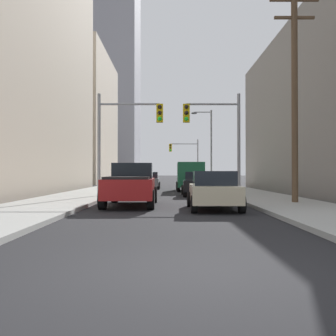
{
  "coord_description": "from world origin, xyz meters",
  "views": [
    {
      "loc": [
        -0.05,
        -5.52,
        1.46
      ],
      "look_at": [
        0.0,
        32.42,
        1.93
      ],
      "focal_mm": 41.07,
      "sensor_mm": 36.0,
      "label": 1
    }
  ],
  "objects": [
    {
      "name": "ground_plane",
      "position": [
        0.0,
        0.0,
        0.0
      ],
      "size": [
        400.0,
        400.0,
        0.0
      ],
      "primitive_type": "plane",
      "color": "black"
    },
    {
      "name": "sedan_beige",
      "position": [
        1.75,
        9.64,
        0.77
      ],
      "size": [
        1.95,
        4.25,
        1.52
      ],
      "color": "#C6B793",
      "rests_on": "ground"
    },
    {
      "name": "utility_pole_right",
      "position": [
        5.62,
        11.61,
        5.19
      ],
      "size": [
        2.2,
        0.28,
        9.82
      ],
      "color": "brown",
      "rests_on": "ground"
    },
    {
      "name": "pickup_truck_red",
      "position": [
        -1.69,
        11.56,
        0.93
      ],
      "size": [
        2.2,
        5.44,
        1.9
      ],
      "color": "maroon",
      "rests_on": "ground"
    },
    {
      "name": "traffic_signal_near_right",
      "position": [
        2.63,
        16.44,
        4.02
      ],
      "size": [
        3.29,
        0.44,
        6.0
      ],
      "color": "gray",
      "rests_on": "ground"
    },
    {
      "name": "street_lamp_right",
      "position": [
        3.81,
        31.34,
        4.5
      ],
      "size": [
        2.01,
        0.32,
        7.5
      ],
      "color": "gray",
      "rests_on": "ground"
    },
    {
      "name": "traffic_signal_far_right",
      "position": [
        2.3,
        46.76,
        4.05
      ],
      "size": [
        4.01,
        0.44,
        6.0
      ],
      "color": "gray",
      "rests_on": "ground"
    },
    {
      "name": "building_left_mid_office",
      "position": [
        -19.76,
        48.97,
        9.04
      ],
      "size": [
        22.54,
        19.46,
        18.07
      ],
      "primitive_type": "cube",
      "color": "#B7A893",
      "rests_on": "ground"
    },
    {
      "name": "sedan_black",
      "position": [
        1.82,
        18.74,
        0.77
      ],
      "size": [
        1.95,
        4.25,
        1.52
      ],
      "color": "black",
      "rests_on": "ground"
    },
    {
      "name": "sidewalk_right",
      "position": [
        5.25,
        50.0,
        0.07
      ],
      "size": [
        3.68,
        160.0,
        0.15
      ],
      "primitive_type": "cube",
      "color": "#9E9E99",
      "rests_on": "ground"
    },
    {
      "name": "sidewalk_left",
      "position": [
        -5.25,
        50.0,
        0.07
      ],
      "size": [
        3.68,
        160.0,
        0.15
      ],
      "primitive_type": "cube",
      "color": "#9E9E99",
      "rests_on": "ground"
    },
    {
      "name": "building_left_far_tower",
      "position": [
        -16.37,
        87.5,
        30.53
      ],
      "size": [
        17.94,
        18.69,
        61.06
      ],
      "primitive_type": "cube",
      "color": "#93939E",
      "rests_on": "ground"
    },
    {
      "name": "traffic_signal_near_left",
      "position": [
        -2.41,
        16.44,
        4.04
      ],
      "size": [
        3.77,
        0.44,
        6.0
      ],
      "color": "gray",
      "rests_on": "ground"
    },
    {
      "name": "sedan_grey",
      "position": [
        -1.75,
        28.82,
        0.77
      ],
      "size": [
        1.95,
        4.21,
        1.52
      ],
      "color": "slate",
      "rests_on": "ground"
    },
    {
      "name": "cargo_van_green",
      "position": [
        1.71,
        25.21,
        1.29
      ],
      "size": [
        2.16,
        5.24,
        2.26
      ],
      "color": "#195938",
      "rests_on": "ground"
    }
  ]
}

